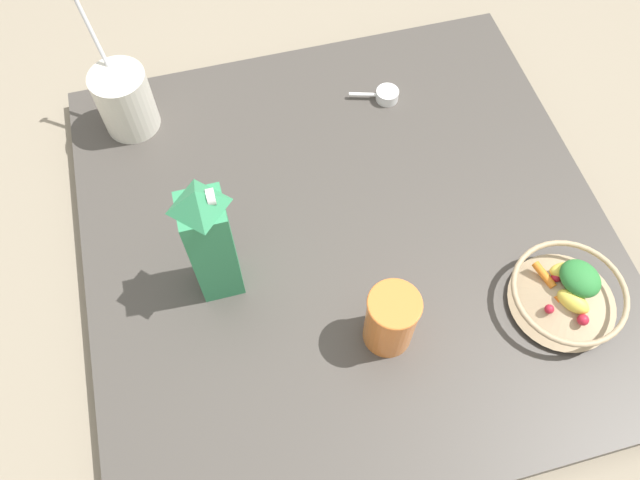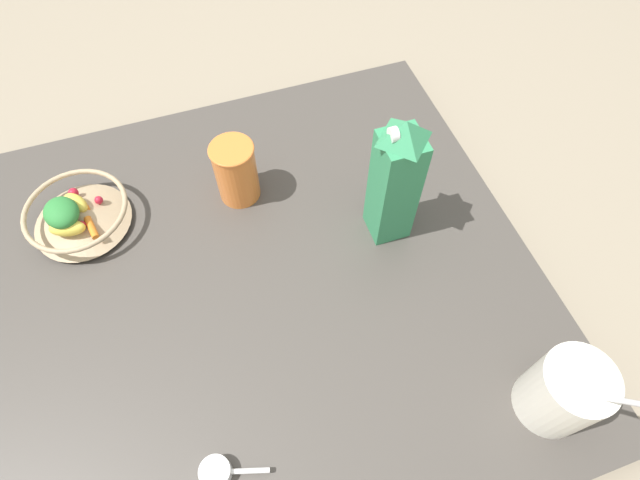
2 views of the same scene
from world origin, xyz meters
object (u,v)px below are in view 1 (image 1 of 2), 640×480
(fruit_bowl, at_px, (568,294))
(drinking_cup, at_px, (391,319))
(milk_carton, at_px, (210,241))
(yogurt_tub, at_px, (124,98))

(fruit_bowl, height_order, drinking_cup, drinking_cup)
(milk_carton, distance_m, drinking_cup, 0.32)
(yogurt_tub, xyz_separation_m, drinking_cup, (-0.58, -0.37, -0.01))
(fruit_bowl, xyz_separation_m, milk_carton, (0.20, 0.57, 0.11))
(fruit_bowl, distance_m, yogurt_tub, 0.92)
(milk_carton, height_order, drinking_cup, milk_carton)
(milk_carton, distance_m, yogurt_tub, 0.43)
(yogurt_tub, height_order, drinking_cup, yogurt_tub)
(fruit_bowl, distance_m, milk_carton, 0.62)
(fruit_bowl, height_order, milk_carton, milk_carton)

